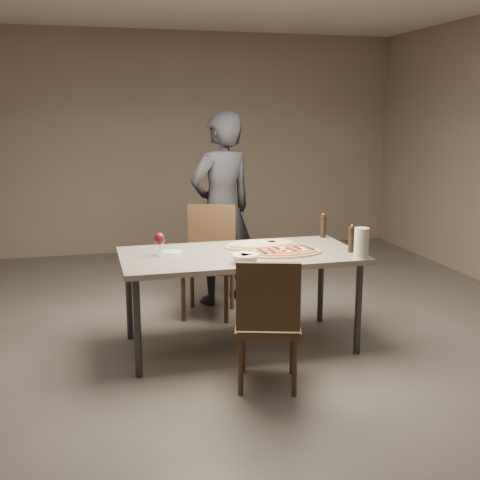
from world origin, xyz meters
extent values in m
plane|color=#605953|center=(0.00, 0.00, 0.00)|extent=(7.00, 7.00, 0.00)
plane|color=gray|center=(0.00, 3.50, 1.40)|extent=(6.00, 0.00, 6.00)
cube|color=gray|center=(0.00, 0.00, 0.73)|extent=(1.80, 0.90, 0.04)
cylinder|color=#333335|center=(-0.82, -0.37, 0.35)|extent=(0.05, 0.05, 0.71)
cylinder|color=#333335|center=(0.82, -0.37, 0.35)|extent=(0.05, 0.05, 0.71)
cylinder|color=#333335|center=(-0.82, 0.37, 0.35)|extent=(0.05, 0.05, 0.71)
cylinder|color=#333335|center=(0.82, 0.37, 0.35)|extent=(0.05, 0.05, 0.71)
ellipsoid|color=white|center=(0.30, -0.13, 0.79)|extent=(0.05, 0.05, 0.01)
ellipsoid|color=white|center=(0.45, -0.18, 0.79)|extent=(0.05, 0.05, 0.01)
ellipsoid|color=white|center=(0.32, -0.06, 0.79)|extent=(0.05, 0.05, 0.01)
ellipsoid|color=white|center=(0.33, -0.19, 0.79)|extent=(0.05, 0.05, 0.01)
ellipsoid|color=white|center=(0.46, -0.11, 0.79)|extent=(0.05, 0.05, 0.01)
cube|color=#1F3014|center=(0.13, -0.13, 0.79)|extent=(0.04, 0.17, 0.01)
cube|color=#1F3014|center=(0.21, -0.13, 0.79)|extent=(0.03, 0.17, 0.01)
cube|color=#1F3014|center=(0.28, -0.10, 0.79)|extent=(0.06, 0.17, 0.01)
cube|color=#1F3014|center=(0.36, -0.12, 0.79)|extent=(0.07, 0.16, 0.01)
cube|color=#1F3014|center=(0.43, -0.10, 0.79)|extent=(0.04, 0.17, 0.01)
cube|color=#1F3014|center=(0.51, -0.10, 0.79)|extent=(0.07, 0.16, 0.01)
cylinder|color=pink|center=(0.40, 0.23, 0.79)|extent=(0.07, 0.07, 0.00)
cylinder|color=pink|center=(0.18, 0.16, 0.79)|extent=(0.07, 0.07, 0.00)
cylinder|color=pink|center=(0.31, 0.17, 0.79)|extent=(0.07, 0.07, 0.00)
cylinder|color=pink|center=(0.32, 0.14, 0.79)|extent=(0.07, 0.07, 0.00)
cylinder|color=pink|center=(0.07, 0.20, 0.79)|extent=(0.07, 0.07, 0.00)
cylinder|color=pink|center=(0.30, 0.19, 0.79)|extent=(0.07, 0.07, 0.00)
cylinder|color=#F3E6C5|center=(-0.04, -0.32, 0.78)|extent=(0.17, 0.17, 0.06)
torus|color=#F3E6C5|center=(-0.04, -0.32, 0.81)|extent=(0.20, 0.20, 0.03)
cube|color=#A27542|center=(-0.02, -0.32, 0.80)|extent=(0.06, 0.06, 0.04)
cube|color=#A27542|center=(-0.06, -0.30, 0.80)|extent=(0.05, 0.06, 0.04)
cube|color=#A27542|center=(-0.06, -0.34, 0.80)|extent=(0.07, 0.06, 0.04)
cylinder|color=white|center=(0.41, -0.13, 0.76)|extent=(0.14, 0.14, 0.02)
cylinder|color=#A1A53C|center=(0.41, -0.13, 0.76)|extent=(0.10, 0.10, 0.00)
cylinder|color=black|center=(0.83, -0.19, 0.84)|extent=(0.05, 0.05, 0.17)
cylinder|color=black|center=(0.83, -0.19, 0.93)|extent=(0.05, 0.05, 0.02)
sphere|color=gold|center=(0.83, -0.19, 0.95)|extent=(0.02, 0.02, 0.02)
cylinder|color=black|center=(0.83, 0.38, 0.83)|extent=(0.05, 0.05, 0.17)
cylinder|color=black|center=(0.83, 0.38, 0.93)|extent=(0.05, 0.05, 0.02)
sphere|color=gold|center=(0.83, 0.38, 0.95)|extent=(0.02, 0.02, 0.02)
cylinder|color=silver|center=(0.82, -0.38, 0.86)|extent=(0.11, 0.11, 0.22)
cylinder|color=silver|center=(-0.60, 0.07, 0.75)|extent=(0.07, 0.07, 0.01)
cylinder|color=silver|center=(-0.60, 0.07, 0.80)|extent=(0.01, 0.01, 0.08)
ellipsoid|color=#490A1A|center=(-0.60, 0.07, 0.88)|extent=(0.08, 0.08, 0.09)
cylinder|color=white|center=(-0.50, 0.13, 0.76)|extent=(0.16, 0.16, 0.01)
cube|color=#432D1C|center=(0.01, -0.70, 0.41)|extent=(0.53, 0.53, 0.04)
cylinder|color=#432D1C|center=(-0.21, -0.81, 0.20)|extent=(0.03, 0.03, 0.39)
cylinder|color=#432D1C|center=(0.12, -0.91, 0.20)|extent=(0.03, 0.03, 0.39)
cylinder|color=#432D1C|center=(-0.10, -0.48, 0.20)|extent=(0.03, 0.03, 0.39)
cylinder|color=#432D1C|center=(0.23, -0.58, 0.20)|extent=(0.03, 0.03, 0.39)
cube|color=#432D1C|center=(-0.05, -0.88, 0.67)|extent=(0.40, 0.16, 0.44)
cube|color=#432D1C|center=(-0.09, 0.79, 0.45)|extent=(0.60, 0.60, 0.04)
cylinder|color=#432D1C|center=(0.16, 0.89, 0.21)|extent=(0.04, 0.04, 0.43)
cylinder|color=#432D1C|center=(-0.19, 1.03, 0.21)|extent=(0.04, 0.04, 0.43)
cylinder|color=#432D1C|center=(0.02, 0.54, 0.21)|extent=(0.04, 0.04, 0.43)
cylinder|color=#432D1C|center=(-0.33, 0.68, 0.21)|extent=(0.04, 0.04, 0.43)
cube|color=#432D1C|center=(-0.01, 0.98, 0.73)|extent=(0.42, 0.20, 0.48)
imported|color=black|center=(0.12, 1.14, 0.91)|extent=(0.77, 0.64, 1.81)
camera|label=1|loc=(-1.12, -4.30, 1.80)|focal=45.00mm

